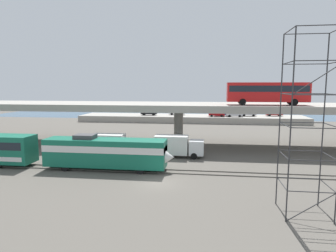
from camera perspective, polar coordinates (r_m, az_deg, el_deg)
ground_plane at (r=31.68m, az=-1.73°, el=-10.63°), size 260.00×260.00×0.00m
rail_strip_near at (r=34.76m, az=-0.83°, el=-8.87°), size 110.00×0.12×0.12m
rail_strip_far at (r=36.12m, az=-0.49°, el=-8.23°), size 110.00×0.12×0.12m
train_locomotive at (r=36.37m, az=-10.68°, el=-4.79°), size 15.44×3.04×4.18m
highway_overpass at (r=50.06m, az=2.02°, el=3.53°), size 96.00×11.96×7.04m
transit_bus_on_overpass at (r=48.40m, az=18.28°, el=6.24°), size 12.00×2.68×3.40m
service_truck_west at (r=44.09m, az=-10.12°, el=-3.36°), size 6.80×2.46×3.04m
service_truck_east at (r=42.22m, az=1.85°, el=-3.73°), size 6.80×2.46×3.04m
scaffolding_tower at (r=24.90m, az=25.08°, el=1.08°), size 3.46×3.46×13.99m
pier_parking_lot at (r=85.31m, az=4.36°, el=1.43°), size 62.40×10.72×1.73m
parked_car_0 at (r=85.66m, az=14.95°, el=2.32°), size 4.05×2.00×1.50m
parked_car_1 at (r=86.84m, az=1.69°, el=2.64°), size 4.66×1.96×1.50m
parked_car_2 at (r=85.80m, az=-3.66°, el=2.57°), size 4.46×1.92×1.50m
parked_car_3 at (r=88.15m, az=19.42°, el=2.29°), size 4.39×1.96×1.50m
parked_car_4 at (r=85.07m, az=10.30°, el=2.42°), size 4.67×1.87×1.50m
parked_car_5 at (r=82.58m, az=9.14°, el=2.29°), size 4.29×1.84×1.50m
parked_car_6 at (r=82.95m, az=12.48°, el=2.23°), size 4.30×1.85×1.50m
harbor_water at (r=108.26m, az=5.08°, el=2.25°), size 140.00×36.00×0.01m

